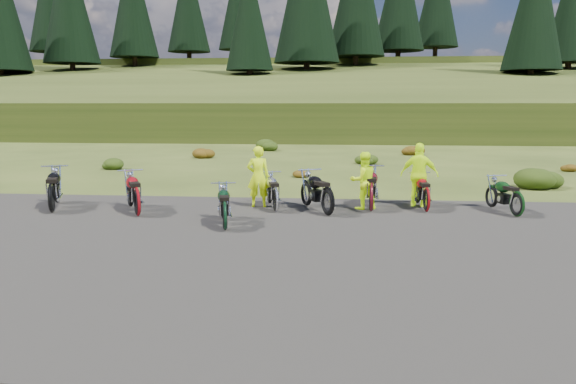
# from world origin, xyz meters

# --- Properties ---
(ground) EXTENTS (300.00, 300.00, 0.00)m
(ground) POSITION_xyz_m (0.00, 0.00, 0.00)
(ground) COLOR #334216
(ground) RESTS_ON ground
(gravel_pad) EXTENTS (20.00, 12.00, 0.04)m
(gravel_pad) POSITION_xyz_m (0.00, -2.00, 0.00)
(gravel_pad) COLOR black
(gravel_pad) RESTS_ON ground
(hill_slope) EXTENTS (300.00, 45.97, 9.37)m
(hill_slope) POSITION_xyz_m (0.00, 50.00, 0.00)
(hill_slope) COLOR #2D3B13
(hill_slope) RESTS_ON ground
(hill_plateau) EXTENTS (300.00, 90.00, 9.17)m
(hill_plateau) POSITION_xyz_m (0.00, 110.00, 0.00)
(hill_plateau) COLOR #2D3B13
(hill_plateau) RESTS_ON ground
(conifer_18) EXTENTS (6.60, 6.60, 17.00)m
(conifer_18) POSITION_xyz_m (-27.00, 63.00, 16.66)
(conifer_18) COLOR black
(conifer_18) RESTS_ON ground
(conifer_19) EXTENTS (6.16, 6.16, 16.00)m
(conifer_19) POSITION_xyz_m (-21.00, 69.00, 17.36)
(conifer_19) COLOR black
(conifer_19) RESTS_ON ground
(conifer_20) EXTENTS (5.72, 5.72, 15.00)m
(conifer_20) POSITION_xyz_m (-15.00, 75.00, 17.65)
(conifer_20) COLOR black
(conifer_20) RESTS_ON ground
(conifer_21) EXTENTS (5.28, 5.28, 14.00)m
(conifer_21) POSITION_xyz_m (-9.00, 50.00, 12.56)
(conifer_21) COLOR black
(conifer_21) RESTS_ON ground
(conifer_26) EXTENTS (6.16, 6.16, 16.00)m
(conifer_26) POSITION_xyz_m (21.00, 49.00, 13.37)
(conifer_26) COLOR black
(conifer_26) RESTS_ON ground
(conifer_27) EXTENTS (5.72, 5.72, 15.00)m
(conifer_27) POSITION_xyz_m (27.00, 55.00, 14.06)
(conifer_27) COLOR black
(conifer_27) RESTS_ON ground
(shrub_1) EXTENTS (1.03, 1.03, 0.61)m
(shrub_1) POSITION_xyz_m (-9.10, 11.30, 0.31)
(shrub_1) COLOR #1F330C
(shrub_1) RESTS_ON ground
(shrub_2) EXTENTS (1.30, 1.30, 0.77)m
(shrub_2) POSITION_xyz_m (-6.20, 16.60, 0.38)
(shrub_2) COLOR #67330C
(shrub_2) RESTS_ON ground
(shrub_3) EXTENTS (1.56, 1.56, 0.92)m
(shrub_3) POSITION_xyz_m (-3.30, 21.90, 0.46)
(shrub_3) COLOR #1F330C
(shrub_3) RESTS_ON ground
(shrub_4) EXTENTS (0.77, 0.77, 0.45)m
(shrub_4) POSITION_xyz_m (-0.40, 9.20, 0.23)
(shrub_4) COLOR #67330C
(shrub_4) RESTS_ON ground
(shrub_5) EXTENTS (1.03, 1.03, 0.61)m
(shrub_5) POSITION_xyz_m (2.50, 14.50, 0.31)
(shrub_5) COLOR #1F330C
(shrub_5) RESTS_ON ground
(shrub_6) EXTENTS (1.30, 1.30, 0.77)m
(shrub_6) POSITION_xyz_m (5.40, 19.80, 0.38)
(shrub_6) COLOR #67330C
(shrub_6) RESTS_ON ground
(shrub_7) EXTENTS (1.56, 1.56, 0.92)m
(shrub_7) POSITION_xyz_m (8.30, 7.10, 0.46)
(shrub_7) COLOR #1F330C
(shrub_7) RESTS_ON ground
(shrub_8) EXTENTS (0.77, 0.77, 0.45)m
(shrub_8) POSITION_xyz_m (11.20, 12.40, 0.23)
(shrub_8) COLOR #67330C
(shrub_8) RESTS_ON ground
(motorcycle_0) EXTENTS (1.55, 2.38, 1.18)m
(motorcycle_0) POSITION_xyz_m (-6.49, 1.04, 0.00)
(motorcycle_0) COLOR black
(motorcycle_0) RESTS_ON ground
(motorcycle_1) EXTENTS (1.65, 2.23, 1.13)m
(motorcycle_1) POSITION_xyz_m (-4.01, 0.81, 0.00)
(motorcycle_1) COLOR maroon
(motorcycle_1) RESTS_ON ground
(motorcycle_2) EXTENTS (1.07, 2.01, 1.00)m
(motorcycle_2) POSITION_xyz_m (-1.37, -0.62, 0.00)
(motorcycle_2) COLOR black
(motorcycle_2) RESTS_ON ground
(motorcycle_3) EXTENTS (1.12, 2.03, 1.01)m
(motorcycle_3) POSITION_xyz_m (-0.45, 1.70, 0.00)
(motorcycle_3) COLOR #B8B7BC
(motorcycle_3) RESTS_ON ground
(motorcycle_4) EXTENTS (0.85, 2.27, 1.17)m
(motorcycle_4) POSITION_xyz_m (2.15, 2.04, 0.00)
(motorcycle_4) COLOR #4E0D15
(motorcycle_4) RESTS_ON ground
(motorcycle_5) EXTENTS (1.61, 2.26, 1.13)m
(motorcycle_5) POSITION_xyz_m (0.97, 1.34, 0.00)
(motorcycle_5) COLOR black
(motorcycle_5) RESTS_ON ground
(motorcycle_6) EXTENTS (0.75, 1.94, 1.00)m
(motorcycle_6) POSITION_xyz_m (3.65, 2.12, 0.00)
(motorcycle_6) COLOR maroon
(motorcycle_6) RESTS_ON ground
(motorcycle_7) EXTENTS (1.11, 1.99, 0.99)m
(motorcycle_7) POSITION_xyz_m (5.90, 1.66, 0.00)
(motorcycle_7) COLOR black
(motorcycle_7) RESTS_ON ground
(person_middle) EXTENTS (0.69, 0.50, 1.75)m
(person_middle) POSITION_xyz_m (-1.04, 2.44, 0.87)
(person_middle) COLOR #CDF60C
(person_middle) RESTS_ON ground
(person_right_a) EXTENTS (0.95, 0.85, 1.60)m
(person_right_a) POSITION_xyz_m (1.93, 2.40, 0.80)
(person_right_a) COLOR #CDF60C
(person_right_a) RESTS_ON ground
(person_right_b) EXTENTS (1.14, 0.67, 1.82)m
(person_right_b) POSITION_xyz_m (3.55, 2.97, 0.91)
(person_right_b) COLOR #CDF60C
(person_right_b) RESTS_ON ground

